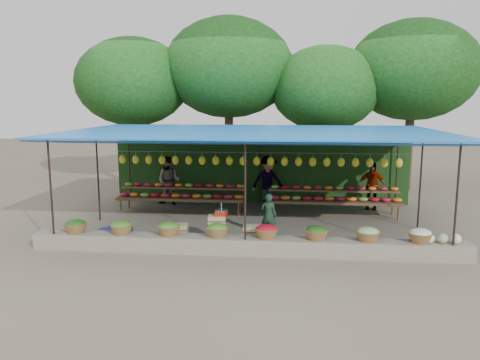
# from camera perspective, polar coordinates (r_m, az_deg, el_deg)

# --- Properties ---
(ground) EXTENTS (60.00, 60.00, 0.00)m
(ground) POSITION_cam_1_polar(r_m,az_deg,el_deg) (14.18, 1.66, -5.40)
(ground) COLOR #675E4C
(ground) RESTS_ON ground
(stone_curb) EXTENTS (10.60, 0.55, 0.40)m
(stone_curb) POSITION_cam_1_polar(r_m,az_deg,el_deg) (11.49, 0.69, -7.98)
(stone_curb) COLOR #665C52
(stone_curb) RESTS_ON ground
(stall_canopy) EXTENTS (10.80, 6.60, 2.82)m
(stall_canopy) POSITION_cam_1_polar(r_m,az_deg,el_deg) (13.81, 1.74, 5.44)
(stall_canopy) COLOR black
(stall_canopy) RESTS_ON ground
(produce_baskets) EXTENTS (8.98, 0.58, 0.34)m
(produce_baskets) POSITION_cam_1_polar(r_m,az_deg,el_deg) (11.40, 0.19, -6.22)
(produce_baskets) COLOR brown
(produce_baskets) RESTS_ON stone_curb
(netting_backdrop) EXTENTS (10.60, 0.06, 2.50)m
(netting_backdrop) POSITION_cam_1_polar(r_m,az_deg,el_deg) (17.02, 2.43, 1.42)
(netting_backdrop) COLOR #1E4217
(netting_backdrop) RESTS_ON ground
(tree_row) EXTENTS (16.51, 5.50, 7.12)m
(tree_row) POSITION_cam_1_polar(r_m,az_deg,el_deg) (19.78, 4.48, 12.57)
(tree_row) COLOR #352413
(tree_row) RESTS_ON ground
(fruit_table_left) EXTENTS (4.21, 0.95, 0.93)m
(fruit_table_left) POSITION_cam_1_polar(r_m,az_deg,el_deg) (15.71, -7.09, -1.72)
(fruit_table_left) COLOR #4C361E
(fruit_table_left) RESTS_ON ground
(fruit_table_right) EXTENTS (4.21, 0.95, 0.93)m
(fruit_table_right) POSITION_cam_1_polar(r_m,az_deg,el_deg) (15.41, 11.38, -2.06)
(fruit_table_right) COLOR #4C361E
(fruit_table_right) RESTS_ON ground
(crate_counter) EXTENTS (2.37, 0.37, 0.77)m
(crate_counter) POSITION_cam_1_polar(r_m,az_deg,el_deg) (12.19, -2.95, -6.42)
(crate_counter) COLOR tan
(crate_counter) RESTS_ON ground
(weighing_scale) EXTENTS (0.32, 0.32, 0.34)m
(weighing_scale) POSITION_cam_1_polar(r_m,az_deg,el_deg) (12.03, -2.28, -3.97)
(weighing_scale) COLOR red
(weighing_scale) RESTS_ON crate_counter
(vendor_seated) EXTENTS (0.51, 0.41, 1.21)m
(vendor_seated) POSITION_cam_1_polar(r_m,az_deg,el_deg) (12.74, 3.52, -4.34)
(vendor_seated) COLOR #1A3923
(vendor_seated) RESTS_ON ground
(customer_left) EXTENTS (0.95, 0.80, 1.73)m
(customer_left) POSITION_cam_1_polar(r_m,az_deg,el_deg) (16.83, -8.67, -0.11)
(customer_left) COLOR slate
(customer_left) RESTS_ON ground
(customer_mid) EXTENTS (1.31, 1.02, 1.79)m
(customer_mid) POSITION_cam_1_polar(r_m,az_deg,el_deg) (16.48, 3.41, -0.11)
(customer_mid) COLOR slate
(customer_mid) RESTS_ON ground
(customer_right) EXTENTS (1.03, 0.64, 1.63)m
(customer_right) POSITION_cam_1_polar(r_m,az_deg,el_deg) (16.57, 15.75, -0.69)
(customer_right) COLOR slate
(customer_right) RESTS_ON ground
(blue_crate_front) EXTENTS (0.54, 0.44, 0.29)m
(blue_crate_front) POSITION_cam_1_polar(r_m,az_deg,el_deg) (13.11, -15.75, -6.38)
(blue_crate_front) COLOR navy
(blue_crate_front) RESTS_ON ground
(blue_crate_back) EXTENTS (0.61, 0.51, 0.32)m
(blue_crate_back) POSITION_cam_1_polar(r_m,az_deg,el_deg) (13.39, -14.31, -5.91)
(blue_crate_back) COLOR navy
(blue_crate_back) RESTS_ON ground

